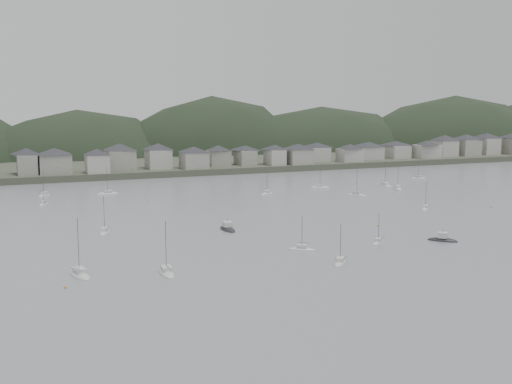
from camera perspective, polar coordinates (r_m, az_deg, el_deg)
name	(u,v)px	position (r m, az deg, el deg)	size (l,w,h in m)	color
ground	(385,265)	(145.14, 11.33, -6.32)	(900.00, 900.00, 0.00)	slate
far_shore_land	(126,153)	(420.53, -11.42, 3.41)	(900.00, 250.00, 3.00)	#383D2D
forested_ridge	(143,177)	(397.81, -9.99, 1.33)	(851.55, 103.94, 102.57)	black
waterfront_town	(268,153)	(327.72, 1.03, 3.48)	(451.48, 28.46, 12.92)	gray
sailboat_lead	(340,263)	(144.51, 7.45, -6.22)	(6.35, 6.75, 9.64)	beige
moored_fleet	(252,215)	(199.80, -0.32, -2.09)	(262.43, 160.74, 12.88)	beige
motor_launch_near	(443,240)	(172.13, 16.17, -4.08)	(7.25, 7.42, 3.83)	black
motor_launch_far	(228,229)	(179.19, -2.53, -3.28)	(3.23, 8.65, 4.04)	black
mooring_buoys	(311,218)	(196.78, 4.89, -2.29)	(142.83, 113.77, 0.70)	#CC9144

